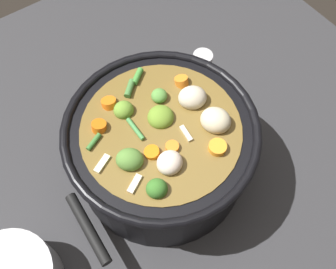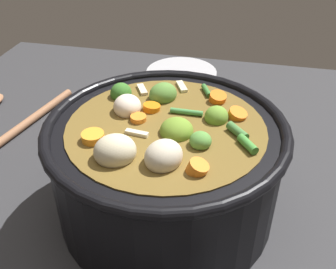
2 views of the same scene
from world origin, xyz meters
name	(u,v)px [view 2 (image 2 of 2)]	position (x,y,z in m)	size (l,w,h in m)	color
ground_plane	(166,207)	(0.00, 0.00, 0.00)	(1.10, 1.10, 0.00)	#2D2D30
cooking_pot	(166,166)	(0.00, 0.00, 0.08)	(0.32, 0.32, 0.17)	black
wooden_spoon	(10,109)	(-0.37, 0.20, 0.01)	(0.18, 0.21, 0.02)	#946443
small_saucepan	(181,88)	(-0.04, 0.31, 0.04)	(0.14, 0.22, 0.07)	#ADADB2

